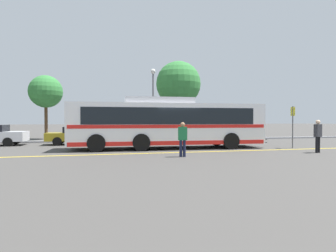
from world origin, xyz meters
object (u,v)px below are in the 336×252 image
object	(u,v)px
parked_car_3	(230,133)
pedestrian_0	(318,134)
bus_stop_sign	(293,122)
transit_bus	(168,123)
parked_car_2	(155,133)
tree_0	(178,84)
parked_car_1	(79,135)
street_lamp	(153,92)
tree_2	(46,92)
pedestrian_1	(183,137)

from	to	relation	value
parked_car_3	pedestrian_0	xyz separation A→B (m)	(1.20, -8.19, 0.31)
parked_car_3	bus_stop_sign	world-z (taller)	bus_stop_sign
pedestrian_0	transit_bus	bearing A→B (deg)	136.22
transit_bus	parked_car_2	size ratio (longest dim) A/B	2.80
transit_bus	tree_0	bearing A→B (deg)	163.59
bus_stop_sign	parked_car_1	bearing A→B (deg)	-110.71
pedestrian_0	street_lamp	bearing A→B (deg)	106.82
parked_car_1	parked_car_2	size ratio (longest dim) A/B	1.03
street_lamp	transit_bus	bearing A→B (deg)	-92.03
pedestrian_0	tree_2	distance (m)	22.10
tree_2	parked_car_3	bearing A→B (deg)	-20.51
street_lamp	pedestrian_0	bearing A→B (deg)	-57.24
tree_2	parked_car_1	bearing A→B (deg)	-59.33
transit_bus	parked_car_1	bearing A→B (deg)	-123.39
parked_car_3	bus_stop_sign	distance (m)	6.09
transit_bus	pedestrian_0	size ratio (longest dim) A/B	6.85
parked_car_2	tree_0	bearing A→B (deg)	-28.62
parked_car_2	pedestrian_1	xyz separation A→B (m)	(-0.10, -8.33, 0.23)
parked_car_2	street_lamp	distance (m)	4.57
bus_stop_sign	street_lamp	distance (m)	11.86
transit_bus	pedestrian_0	world-z (taller)	transit_bus
bus_stop_sign	tree_2	size ratio (longest dim) A/B	0.45
bus_stop_sign	tree_2	bearing A→B (deg)	-122.26
parked_car_1	pedestrian_0	bearing A→B (deg)	57.19
parked_car_2	street_lamp	bearing A→B (deg)	-2.54
bus_stop_sign	tree_2	world-z (taller)	tree_2
parked_car_3	tree_2	bearing A→B (deg)	-106.83
bus_stop_sign	pedestrian_1	bearing A→B (deg)	-71.48
pedestrian_1	tree_2	xyz separation A→B (m)	(-9.17, 13.96, 3.44)
pedestrian_0	bus_stop_sign	distance (m)	2.47
pedestrian_0	tree_2	size ratio (longest dim) A/B	0.30
pedestrian_1	tree_2	world-z (taller)	tree_2
parked_car_1	pedestrian_0	xyz separation A→B (m)	(13.21, -8.04, 0.35)
parked_car_3	bus_stop_sign	bearing A→B (deg)	17.97
parked_car_3	pedestrian_1	size ratio (longest dim) A/B	2.65
transit_bus	parked_car_1	size ratio (longest dim) A/B	2.72
parked_car_2	tree_2	bearing A→B (deg)	62.00
bus_stop_sign	parked_car_2	bearing A→B (deg)	-125.64
parked_car_3	transit_bus	bearing A→B (deg)	-52.09
transit_bus	pedestrian_0	distance (m)	8.45
parked_car_2	street_lamp	xyz separation A→B (m)	(0.29, 2.81, 3.59)
pedestrian_1	bus_stop_sign	distance (m)	8.23
bus_stop_sign	tree_0	world-z (taller)	tree_0
pedestrian_0	pedestrian_1	size ratio (longest dim) A/B	1.07
bus_stop_sign	tree_0	bearing A→B (deg)	-156.16
parked_car_3	pedestrian_1	bearing A→B (deg)	-34.41
parked_car_1	tree_2	world-z (taller)	tree_2
transit_bus	bus_stop_sign	xyz separation A→B (m)	(7.74, -1.57, 0.07)
parked_car_1	pedestrian_0	distance (m)	15.47
pedestrian_1	parked_car_3	bearing A→B (deg)	-120.01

